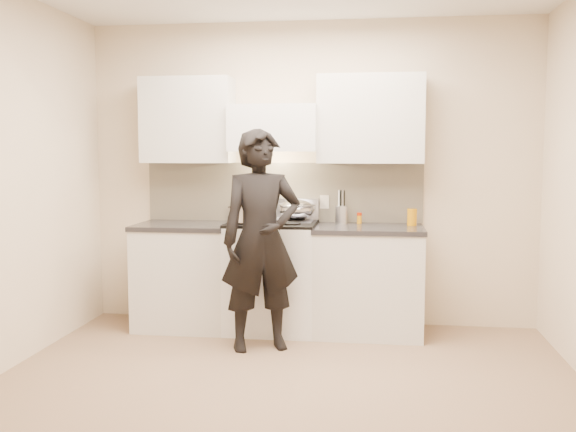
{
  "coord_description": "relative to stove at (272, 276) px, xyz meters",
  "views": [
    {
      "loc": [
        0.57,
        -4.0,
        1.55
      ],
      "look_at": [
        -0.11,
        1.05,
        1.04
      ],
      "focal_mm": 40.0,
      "sensor_mm": 36.0,
      "label": 1
    }
  ],
  "objects": [
    {
      "name": "room_shell",
      "position": [
        0.24,
        -1.05,
        1.12
      ],
      "size": [
        4.04,
        3.54,
        2.7
      ],
      "color": "beige",
      "rests_on": "ground"
    },
    {
      "name": "person",
      "position": [
        0.0,
        -0.55,
        0.39
      ],
      "size": [
        0.74,
        0.62,
        1.73
      ],
      "primitive_type": "imported",
      "rotation": [
        0.0,
        0.0,
        0.39
      ],
      "color": "black",
      "rests_on": "ground"
    },
    {
      "name": "wok",
      "position": [
        0.2,
        0.11,
        0.57
      ],
      "size": [
        0.33,
        0.41,
        0.27
      ],
      "color": "#B1B1B9",
      "rests_on": "stove"
    },
    {
      "name": "stove",
      "position": [
        0.0,
        0.0,
        0.0
      ],
      "size": [
        0.76,
        0.65,
        0.96
      ],
      "color": "silver",
      "rests_on": "ground"
    },
    {
      "name": "oil_glass",
      "position": [
        1.19,
        0.12,
        0.52
      ],
      "size": [
        0.08,
        0.08,
        0.14
      ],
      "color": "#BB7605",
      "rests_on": "counter_right"
    },
    {
      "name": "utensil_crock",
      "position": [
        0.59,
        0.18,
        0.54
      ],
      "size": [
        0.11,
        0.11,
        0.29
      ],
      "color": "#B8BBC6",
      "rests_on": "counter_right"
    },
    {
      "name": "ground_plane",
      "position": [
        0.3,
        -1.42,
        -0.47
      ],
      "size": [
        4.0,
        4.0,
        0.0
      ],
      "primitive_type": "plane",
      "color": "#806248"
    },
    {
      "name": "counter_left",
      "position": [
        -0.78,
        0.0,
        -0.01
      ],
      "size": [
        0.82,
        0.67,
        0.92
      ],
      "color": "silver",
      "rests_on": "ground"
    },
    {
      "name": "stock_pot",
      "position": [
        -0.2,
        -0.14,
        0.56
      ],
      "size": [
        0.3,
        0.28,
        0.15
      ],
      "color": "#B1B1B9",
      "rests_on": "stove"
    },
    {
      "name": "counter_right",
      "position": [
        0.83,
        0.0,
        -0.01
      ],
      "size": [
        0.92,
        0.67,
        0.92
      ],
      "color": "silver",
      "rests_on": "ground"
    },
    {
      "name": "spice_jar",
      "position": [
        0.74,
        0.2,
        0.49
      ],
      "size": [
        0.04,
        0.04,
        0.1
      ],
      "color": "#CB850C",
      "rests_on": "counter_right"
    }
  ]
}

